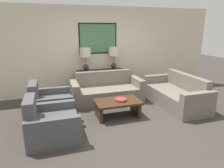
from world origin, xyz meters
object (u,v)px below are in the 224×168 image
at_px(couch_by_side, 176,95).
at_px(table_lamp_right, 114,54).
at_px(couch_by_back_wall, 106,91).
at_px(table_lamp_left, 86,55).
at_px(decorative_bowl, 121,100).
at_px(console_table, 100,82).
at_px(armchair_near_back_wall, 50,104).
at_px(coffee_table, 118,105).
at_px(armchair_near_camera, 51,124).

bearing_deg(couch_by_side, table_lamp_right, 129.97).
height_order(table_lamp_right, couch_by_back_wall, table_lamp_right).
xyz_separation_m(couch_by_back_wall, couch_by_side, (1.72, -0.84, 0.00)).
xyz_separation_m(table_lamp_left, decorative_bowl, (0.47, -1.78, -0.82)).
xyz_separation_m(console_table, armchair_near_back_wall, (-1.54, -1.24, -0.10)).
relative_size(table_lamp_right, coffee_table, 0.67).
bearing_deg(couch_by_side, couch_by_back_wall, 154.03).
bearing_deg(table_lamp_right, coffee_table, -104.95).
xyz_separation_m(table_lamp_left, armchair_near_back_wall, (-1.10, -1.24, -0.96)).
distance_m(console_table, couch_by_back_wall, 0.70).
xyz_separation_m(armchair_near_back_wall, armchair_near_camera, (0.00, -1.05, 0.00)).
xyz_separation_m(console_table, couch_by_back_wall, (0.00, -0.69, -0.10)).
distance_m(table_lamp_right, armchair_near_back_wall, 2.53).
bearing_deg(armchair_near_back_wall, table_lamp_left, 48.48).
bearing_deg(console_table, armchair_near_camera, -123.85).
bearing_deg(armchair_near_back_wall, coffee_table, -19.26).
xyz_separation_m(decorative_bowl, armchair_near_camera, (-1.57, -0.51, -0.14)).
relative_size(couch_by_back_wall, couch_by_side, 1.00).
distance_m(table_lamp_right, coffee_table, 2.07).
relative_size(couch_by_back_wall, armchair_near_back_wall, 2.09).
bearing_deg(table_lamp_right, couch_by_side, -50.03).
xyz_separation_m(table_lamp_right, couch_by_back_wall, (-0.44, -0.69, -0.96)).
distance_m(table_lamp_right, decorative_bowl, 2.01).
distance_m(couch_by_side, decorative_bowl, 1.71).
relative_size(armchair_near_back_wall, armchair_near_camera, 1.00).
distance_m(coffee_table, decorative_bowl, 0.15).
distance_m(armchair_near_back_wall, armchair_near_camera, 1.05).
relative_size(coffee_table, decorative_bowl, 3.74).
bearing_deg(coffee_table, console_table, 88.90).
distance_m(couch_by_back_wall, decorative_bowl, 1.10).
relative_size(table_lamp_right, armchair_near_back_wall, 0.74).
bearing_deg(coffee_table, decorative_bowl, -12.28).
distance_m(console_table, coffee_table, 1.77).
bearing_deg(console_table, armchair_near_back_wall, -141.07).
relative_size(table_lamp_right, armchair_near_camera, 0.74).
xyz_separation_m(table_lamp_left, couch_by_side, (2.15, -1.52, -0.96)).
bearing_deg(armchair_near_back_wall, couch_by_side, -4.92).
distance_m(table_lamp_right, couch_by_side, 2.21).
bearing_deg(armchair_near_camera, couch_by_side, 13.34).
bearing_deg(decorative_bowl, armchair_near_camera, -161.99).
relative_size(table_lamp_right, couch_by_back_wall, 0.35).
distance_m(table_lamp_left, armchair_near_camera, 2.72).
distance_m(table_lamp_left, coffee_table, 2.05).
distance_m(console_table, table_lamp_left, 0.96).
xyz_separation_m(table_lamp_right, armchair_near_back_wall, (-1.98, -1.24, -0.96)).
relative_size(console_table, table_lamp_right, 2.07).
height_order(table_lamp_left, table_lamp_right, same).
relative_size(couch_by_back_wall, armchair_near_camera, 2.09).
bearing_deg(table_lamp_left, armchair_near_back_wall, -131.52).
bearing_deg(console_table, couch_by_side, -41.61).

